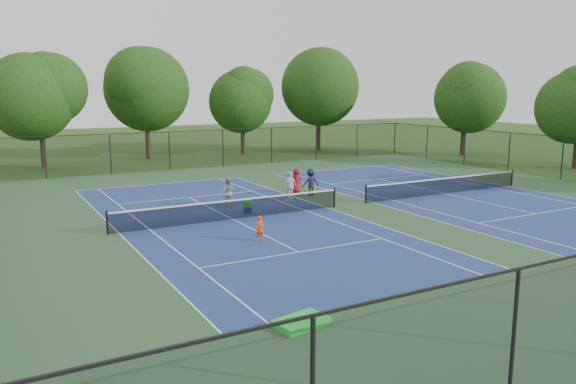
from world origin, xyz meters
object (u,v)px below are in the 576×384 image
tree_back_a (39,92)px  instructor (228,192)px  bystander_b (311,182)px  ball_hopper (247,204)px  tree_back_c (242,97)px  child_player (260,228)px  tree_side_e (465,94)px  bystander_a (290,186)px  bystander_c (297,180)px  tree_back_d (319,83)px  tree_back_b (145,85)px  ball_crate (248,210)px

tree_back_a → instructor: size_ratio=5.73×
bystander_b → ball_hopper: bearing=32.1°
tree_back_c → child_player: (-12.58, -29.20, -4.94)m
instructor → tree_side_e: bearing=-134.4°
bystander_a → bystander_b: size_ratio=1.04×
bystander_a → bystander_c: size_ratio=1.10×
tree_back_a → tree_back_d: bearing=0.0°
instructor → ball_hopper: size_ratio=4.25×
tree_back_d → bystander_c: tree_back_d is taller
tree_back_c → instructor: size_ratio=5.26×
child_player → bystander_a: bystander_a is taller
tree_back_a → bystander_a: tree_back_a is taller
tree_back_b → bystander_a: tree_back_b is taller
bystander_c → ball_crate: size_ratio=4.04×
tree_back_a → bystander_b: (12.48, -20.67, -5.22)m
child_player → instructor: bearing=75.3°
tree_back_d → ball_crate: bearing=-129.1°
tree_side_e → tree_back_c: bearing=148.6°
tree_back_a → tree_back_c: (18.00, 1.00, -0.56)m
ball_crate → bystander_c: bearing=36.2°
bystander_c → ball_crate: 6.27m
tree_back_d → bystander_a: size_ratio=6.06×
bystander_a → tree_back_d: bearing=-148.3°
tree_back_c → ball_hopper: 26.84m
bystander_b → tree_back_c: bearing=-96.7°
bystander_a → tree_back_a: bearing=-86.2°
ball_crate → bystander_a: bearing=26.0°
ball_hopper → tree_back_d: bearing=50.9°
tree_back_c → tree_back_d: bearing=-7.1°
tree_back_b → ball_crate: bearing=-94.0°
ball_crate → ball_hopper: 0.34m
tree_back_b → tree_back_d: size_ratio=0.97×
tree_back_c → tree_side_e: tree_side_e is taller
tree_back_a → bystander_c: size_ratio=5.90×
tree_back_c → bystander_c: tree_back_c is taller
instructor → bystander_b: 5.54m
tree_back_a → ball_crate: (7.23, -23.07, -5.89)m
ball_crate → tree_back_a: bearing=107.4°
bystander_c → instructor: bearing=8.9°
tree_back_d → tree_back_a: bearing=-180.0°
child_player → bystander_a: 8.62m
tree_back_d → tree_side_e: 14.18m
tree_back_c → bystander_a: tree_back_c is taller
instructor → bystander_a: 3.73m
bystander_b → tree_side_e: bearing=-148.0°
tree_back_a → tree_back_b: (9.00, 2.00, 0.56)m
instructor → tree_back_c: bearing=-91.8°
tree_back_d → child_player: tree_back_d is taller
tree_back_b → instructor: size_ratio=6.28×
tree_back_a → tree_back_c: size_ratio=1.09×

